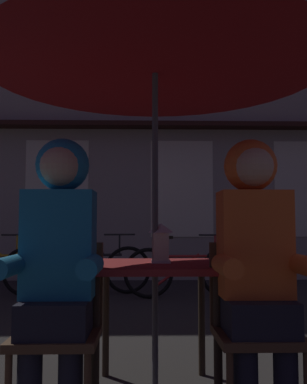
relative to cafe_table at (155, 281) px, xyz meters
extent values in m
cube|color=maroon|center=(0.00, 0.00, 0.08)|extent=(0.72, 0.72, 0.04)
cylinder|color=#2D2319|center=(-0.31, -0.31, -0.29)|extent=(0.04, 0.04, 0.70)
cylinder|color=#2D2319|center=(0.31, -0.31, -0.29)|extent=(0.04, 0.04, 0.70)
cylinder|color=#2D2319|center=(-0.31, 0.31, -0.29)|extent=(0.04, 0.04, 0.70)
cylinder|color=#2D2319|center=(0.31, 0.31, -0.29)|extent=(0.04, 0.04, 0.70)
cylinder|color=#4C4C51|center=(0.00, 0.00, 0.49)|extent=(0.04, 0.04, 2.25)
cone|color=maroon|center=(0.00, 0.00, 1.42)|extent=(2.10, 2.10, 0.38)
sphere|color=#4C4C51|center=(0.00, 0.00, 1.64)|extent=(0.06, 0.06, 0.06)
cube|color=white|center=(0.03, 0.02, 0.11)|extent=(0.11, 0.11, 0.02)
cube|color=white|center=(0.03, 0.02, 0.20)|extent=(0.09, 0.09, 0.16)
pyramid|color=white|center=(0.03, 0.02, 0.31)|extent=(0.11, 0.11, 0.06)
cube|color=#513823|center=(-0.48, -0.44, -0.21)|extent=(0.40, 0.40, 0.04)
cylinder|color=#513823|center=(-0.31, -0.27, -0.43)|extent=(0.03, 0.03, 0.41)
cylinder|color=#513823|center=(-0.65, -0.27, -0.43)|extent=(0.03, 0.03, 0.41)
cube|color=#513823|center=(-0.48, -0.26, 0.02)|extent=(0.40, 0.03, 0.42)
cube|color=#513823|center=(0.48, -0.44, -0.21)|extent=(0.40, 0.40, 0.04)
cylinder|color=#513823|center=(0.65, -0.27, -0.43)|extent=(0.03, 0.03, 0.41)
cylinder|color=#513823|center=(0.31, -0.27, -0.43)|extent=(0.03, 0.03, 0.41)
cube|color=#513823|center=(0.48, -0.26, 0.02)|extent=(0.40, 0.03, 0.42)
cube|color=black|center=(-0.48, -0.44, -0.11)|extent=(0.32, 0.36, 0.16)
cube|color=teal|center=(-0.48, -0.40, 0.23)|extent=(0.34, 0.22, 0.52)
cylinder|color=teal|center=(-0.30, -0.62, 0.14)|extent=(0.09, 0.30, 0.09)
cylinder|color=teal|center=(-0.66, -0.62, 0.14)|extent=(0.09, 0.30, 0.09)
sphere|color=tan|center=(-0.48, -0.40, 0.62)|extent=(0.21, 0.21, 0.21)
sphere|color=teal|center=(-0.48, -0.35, 0.63)|extent=(0.27, 0.27, 0.27)
cube|color=black|center=(0.48, -0.44, -0.11)|extent=(0.32, 0.36, 0.16)
cube|color=#E05B23|center=(0.48, -0.40, 0.23)|extent=(0.34, 0.22, 0.52)
cylinder|color=#E05B23|center=(0.66, -0.62, 0.14)|extent=(0.09, 0.30, 0.09)
cylinder|color=#E05B23|center=(0.30, -0.62, 0.14)|extent=(0.09, 0.30, 0.09)
sphere|color=tan|center=(0.48, -0.40, 0.62)|extent=(0.21, 0.21, 0.21)
sphere|color=#E05B23|center=(0.48, -0.35, 0.63)|extent=(0.27, 0.27, 0.27)
cube|color=#9E9389|center=(-0.49, 5.40, 2.46)|extent=(10.00, 0.60, 6.20)
cube|color=#EAE5C6|center=(-1.59, 5.09, 0.96)|extent=(1.10, 0.02, 1.70)
cube|color=#EAE5C6|center=(0.61, 5.09, 0.96)|extent=(1.10, 0.02, 1.70)
cube|color=#EAE5C6|center=(2.81, 5.09, 0.96)|extent=(1.10, 0.02, 1.70)
cube|color=#331914|center=(-0.49, 4.95, 2.06)|extent=(9.00, 0.36, 0.08)
torus|color=black|center=(-1.66, 3.40, -0.31)|extent=(0.66, 0.11, 0.66)
cylinder|color=#B78419|center=(-1.78, 3.41, 0.05)|extent=(0.02, 0.02, 0.28)
cylinder|color=black|center=(-1.78, 3.41, 0.19)|extent=(0.44, 0.07, 0.02)
torus|color=black|center=(-0.28, 3.62, -0.31)|extent=(0.65, 0.21, 0.66)
torus|color=black|center=(-1.28, 3.38, -0.31)|extent=(0.65, 0.21, 0.66)
cylinder|color=black|center=(-0.78, 3.50, -0.09)|extent=(0.82, 0.24, 0.04)
cylinder|color=black|center=(-0.90, 3.47, -0.28)|extent=(0.60, 0.18, 0.44)
cylinder|color=black|center=(-1.06, 3.43, 0.03)|extent=(0.02, 0.02, 0.24)
cube|color=black|center=(-1.06, 3.43, 0.16)|extent=(0.21, 0.13, 0.04)
cylinder|color=black|center=(-0.40, 3.59, 0.05)|extent=(0.02, 0.02, 0.28)
cylinder|color=black|center=(-0.40, 3.59, 0.19)|extent=(0.43, 0.13, 0.02)
torus|color=black|center=(1.01, 3.29, -0.31)|extent=(0.66, 0.10, 0.66)
torus|color=black|center=(0.00, 3.21, -0.31)|extent=(0.66, 0.10, 0.66)
cylinder|color=maroon|center=(0.50, 3.25, -0.09)|extent=(0.84, 0.10, 0.04)
cylinder|color=maroon|center=(0.38, 3.24, -0.28)|extent=(0.61, 0.08, 0.44)
cylinder|color=maroon|center=(0.22, 3.23, 0.03)|extent=(0.02, 0.02, 0.24)
cube|color=black|center=(0.22, 3.23, 0.16)|extent=(0.21, 0.10, 0.04)
cylinder|color=maroon|center=(0.89, 3.28, 0.05)|extent=(0.02, 0.02, 0.28)
cylinder|color=black|center=(0.89, 3.28, 0.19)|extent=(0.44, 0.06, 0.02)
camera|label=1|loc=(-0.07, -2.55, 0.33)|focal=40.75mm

